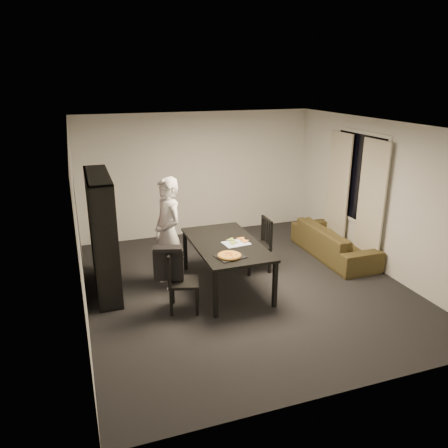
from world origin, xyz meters
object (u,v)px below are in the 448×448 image
object	(u,v)px
chair_left	(178,277)
baking_tray	(230,257)
dining_table	(226,247)
person	(168,233)
bookshelf	(103,234)
sofa	(334,242)
chair_right	(261,241)
pepperoni_pizza	(229,255)

from	to	relation	value
chair_left	baking_tray	size ratio (longest dim) A/B	2.31
dining_table	person	distance (m)	0.95
bookshelf	baking_tray	size ratio (longest dim) A/B	4.75
baking_tray	sofa	distance (m)	2.77
chair_right	sofa	bearing A→B (deg)	95.05
bookshelf	pepperoni_pizza	world-z (taller)	bookshelf
dining_table	sofa	bearing A→B (deg)	12.69
chair_left	pepperoni_pizza	size ratio (longest dim) A/B	2.64
person	sofa	world-z (taller)	person
chair_left	chair_right	world-z (taller)	chair_right
chair_left	baking_tray	xyz separation A→B (m)	(0.78, -0.09, 0.25)
baking_tray	bookshelf	bearing A→B (deg)	147.64
baking_tray	dining_table	bearing A→B (deg)	76.74
bookshelf	sofa	bearing A→B (deg)	0.08
chair_right	baking_tray	bearing A→B (deg)	-41.86
chair_right	pepperoni_pizza	xyz separation A→B (m)	(-0.94, -0.99, 0.25)
bookshelf	sofa	world-z (taller)	bookshelf
person	pepperoni_pizza	xyz separation A→B (m)	(0.71, -0.91, -0.11)
person	chair_left	bearing A→B (deg)	-17.86
bookshelf	dining_table	xyz separation A→B (m)	(1.85, -0.53, -0.25)
chair_right	pepperoni_pizza	distance (m)	1.39
chair_right	person	bearing A→B (deg)	-86.01
bookshelf	dining_table	distance (m)	1.94
person	pepperoni_pizza	world-z (taller)	person
dining_table	bookshelf	bearing A→B (deg)	164.11
person	dining_table	bearing A→B (deg)	53.54
bookshelf	chair_left	world-z (taller)	bookshelf
bookshelf	pepperoni_pizza	size ratio (longest dim) A/B	5.43
person	pepperoni_pizza	bearing A→B (deg)	23.58
chair_right	chair_left	bearing A→B (deg)	-60.76
chair_left	sofa	distance (m)	3.44
chair_right	bookshelf	bearing A→B (deg)	-90.89
chair_right	baking_tray	distance (m)	1.38
person	baking_tray	bearing A→B (deg)	24.18
bookshelf	chair_left	bearing A→B (deg)	-46.77
dining_table	person	bearing A→B (deg)	157.80
dining_table	sofa	world-z (taller)	dining_table
bookshelf	dining_table	size ratio (longest dim) A/B	1.03
chair_left	pepperoni_pizza	xyz separation A→B (m)	(0.76, -0.09, 0.27)
chair_left	chair_right	distance (m)	1.93
chair_left	sofa	xyz separation A→B (m)	(3.28, 1.01, -0.23)
pepperoni_pizza	sofa	size ratio (longest dim) A/B	0.17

